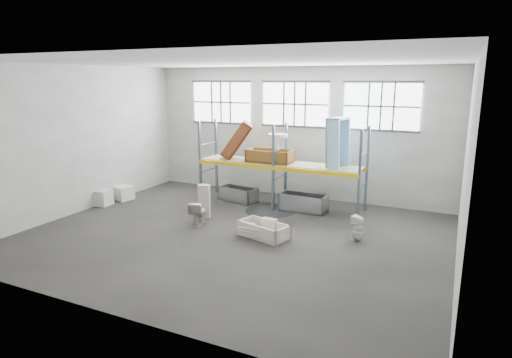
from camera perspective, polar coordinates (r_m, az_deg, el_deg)
The scene contains 34 objects.
floor at distance 13.11m, azimuth -2.83°, elevation -7.53°, with size 12.00×10.00×0.10m, color #433E38.
ceiling at distance 12.29m, azimuth -3.10°, elevation 15.35°, with size 12.00×10.00×0.10m, color silver.
wall_back at distance 17.02m, azimuth 5.15°, elevation 6.04°, with size 12.00×0.10×5.00m, color #9C998F.
wall_front at distance 8.44m, azimuth -19.40°, elevation -1.72°, with size 12.00×0.10×5.00m, color #B4B2A7.
wall_left at distance 16.19m, azimuth -22.25°, elevation 4.78°, with size 0.10×10.00×5.00m, color #BCB9AE.
wall_right at distance 11.00m, azimuth 26.02°, elevation 0.98°, with size 0.10×10.00×5.00m, color #A29F95.
window_left at distance 18.18m, azimuth -4.55°, elevation 9.97°, with size 2.60×0.04×1.60m, color white.
window_mid at distance 16.82m, azimuth 5.09°, elevation 9.72°, with size 2.60×0.04×1.60m, color white.
window_right at distance 16.00m, azimuth 16.04°, elevation 9.11°, with size 2.60×0.04×1.60m, color white.
rack_upright_la at distance 16.59m, azimuth -7.32°, elevation 2.31°, with size 0.08×0.08×3.00m, color slate.
rack_upright_lb at distance 17.59m, azimuth -5.22°, elevation 2.97°, with size 0.08×0.08×3.00m, color slate.
rack_upright_ma at distance 15.20m, azimuth 2.26°, elevation 1.44°, with size 0.08×0.08×3.00m, color slate.
rack_upright_mb at distance 16.29m, azimuth 3.92°, elevation 2.19°, with size 0.08×0.08×3.00m, color slate.
rack_upright_ra at distance 14.32m, azimuth 13.36°, elevation 0.37°, with size 0.08×0.08×3.00m, color slate.
rack_upright_rb at distance 15.48m, azimuth 14.31°, elevation 1.24°, with size 0.08×0.08×3.00m, color slate.
rack_beam_front at distance 15.20m, azimuth 2.26°, elevation 1.44°, with size 6.00×0.10×0.14m, color yellow.
rack_beam_back at distance 16.29m, azimuth 3.92°, elevation 2.19°, with size 6.00×0.10×0.14m, color yellow.
shelf_deck at distance 15.73m, azimuth 3.12°, elevation 2.11°, with size 5.90×1.10×0.03m, color gray.
wet_patch at distance 15.40m, azimuth 1.92°, elevation -4.17°, with size 1.80×1.80×0.00m, color black.
bathtub_beige at distance 12.83m, azimuth 1.00°, elevation -6.68°, with size 1.51×0.71×0.44m, color beige, non-canonical shape.
cistern_spare at distance 13.01m, azimuth 1.70°, elevation -6.14°, with size 0.46×0.22×0.44m, color beige.
sink_in_tub at distance 13.37m, azimuth -0.90°, elevation -6.13°, with size 0.49×0.49×0.17m, color beige.
toilet_beige at distance 14.02m, azimuth -7.58°, elevation -4.39°, with size 0.42×0.74×0.76m, color #C3B0A8.
cistern_tall at distance 14.60m, azimuth -6.78°, elevation -2.92°, with size 0.36×0.24×1.13m, color beige.
toilet_white at distance 12.86m, azimuth 13.19°, elevation -6.28°, with size 0.33×0.34×0.74m, color white.
steel_tub_left at distance 16.57m, azimuth -2.31°, elevation -1.99°, with size 1.43×0.67×0.53m, color #AFB0B7, non-canonical shape.
steel_tub_right at distance 15.42m, azimuth 6.23°, elevation -3.07°, with size 1.62×0.76×0.60m, color #A2A7AB, non-canonical shape.
rust_tub_flat at distance 15.75m, azimuth 1.79°, elevation 3.03°, with size 1.64×0.77×0.46m, color #905C24, non-canonical shape.
rust_tub_tilted at distance 16.37m, azimuth -2.47°, elevation 5.08°, with size 1.51×0.71×0.42m, color brown, non-canonical shape.
sink_on_shelf at distance 15.49m, azimuth 2.88°, elevation 3.88°, with size 0.68×0.53×0.61m, color white.
blue_tub_upright at distance 15.06m, azimuth 10.66°, elevation 4.57°, with size 1.77×0.83×0.50m, color #95C4DF, non-canonical shape.
bucket at distance 13.01m, azimuth -0.79°, elevation -6.63°, with size 0.29×0.29×0.34m, color beige.
carton_near at distance 17.01m, azimuth -19.54°, elevation -2.29°, with size 0.66×0.56×0.56m, color silver.
carton_far at distance 17.51m, azimuth -16.95°, elevation -1.75°, with size 0.62×0.62×0.52m, color silver.
Camera 1 is at (5.83, -10.81, 4.53)m, focal length 30.60 mm.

